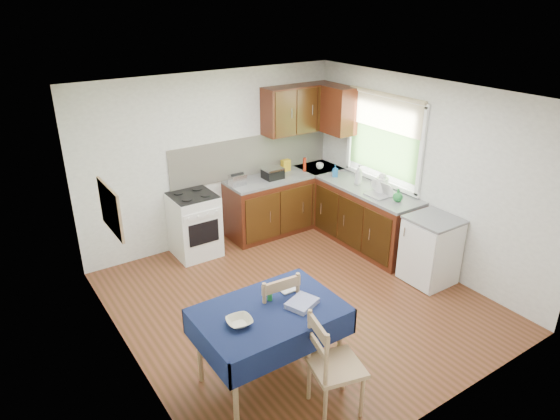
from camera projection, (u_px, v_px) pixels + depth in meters
floor at (297, 301)px, 6.10m from camera, size 4.20×4.20×0.00m
ceiling at (301, 95)px, 5.10m from camera, size 4.00×4.20×0.02m
wall_back at (213, 159)px, 7.20m from camera, size 4.00×0.02×2.50m
wall_front at (452, 293)px, 4.01m from camera, size 4.00×0.02×2.50m
wall_left at (122, 255)px, 4.58m from camera, size 0.02×4.20×2.50m
wall_right at (421, 174)px, 6.62m from camera, size 0.02×4.20×2.50m
base_cabinets at (322, 210)px, 7.58m from camera, size 1.90×2.30×0.86m
worktop_back at (285, 176)px, 7.65m from camera, size 1.90×0.60×0.04m
worktop_right at (368, 190)px, 7.11m from camera, size 0.60×1.70×0.04m
worktop_corner at (318, 168)px, 7.99m from camera, size 0.60×0.60×0.04m
splashback at (253, 155)px, 7.54m from camera, size 2.70×0.02×0.60m
upper_cabinets at (311, 109)px, 7.51m from camera, size 1.20×0.85×0.70m
stove at (194, 225)px, 7.03m from camera, size 0.60×0.61×0.92m
window at (384, 133)px, 6.98m from camera, size 0.04×1.48×1.26m
fridge at (430, 250)px, 6.38m from camera, size 0.58×0.60×0.89m
corkboard at (111, 209)px, 4.68m from camera, size 0.04×0.62×0.47m
dining_table at (269, 319)px, 4.60m from camera, size 1.33×0.90×0.81m
chair_far at (274, 313)px, 4.96m from camera, size 0.48×0.48×1.02m
chair_near at (331, 363)px, 4.32m from camera, size 0.53×0.53×0.99m
toaster at (238, 180)px, 7.19m from camera, size 0.24×0.15×0.18m
sandwich_press at (273, 173)px, 7.46m from camera, size 0.28×0.24×0.16m
sauce_bottle at (305, 165)px, 7.75m from camera, size 0.05×0.05×0.21m
yellow_packet at (286, 165)px, 7.77m from camera, size 0.14×0.10×0.18m
dish_rack at (382, 193)px, 6.87m from camera, size 0.41×0.31×0.19m
kettle at (382, 184)px, 6.91m from camera, size 0.17×0.17×0.29m
cup at (320, 166)px, 7.88m from camera, size 0.14×0.14×0.09m
soap_bottle_a at (359, 175)px, 7.19m from camera, size 0.16×0.16×0.30m
soap_bottle_b at (335, 171)px, 7.53m from camera, size 0.12×0.12×0.18m
soap_bottle_c at (398, 195)px, 6.64m from camera, size 0.19×0.19×0.17m
plate_bowl at (239, 322)px, 4.34m from camera, size 0.25×0.25×0.06m
book at (278, 290)px, 4.85m from camera, size 0.17×0.23×0.02m
spice_jar at (270, 296)px, 4.68m from camera, size 0.05×0.05×0.10m
tea_towel at (302, 303)px, 4.61m from camera, size 0.34×0.30×0.05m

